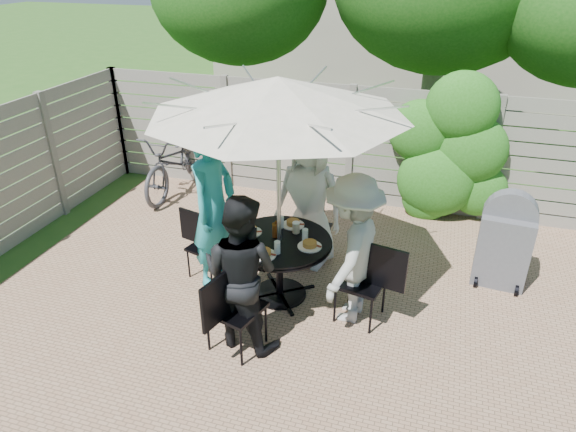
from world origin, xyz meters
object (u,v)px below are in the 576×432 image
(plate_front, at_px, (264,254))
(plate_right, at_px, (310,245))
(patio_table, at_px, (279,257))
(plate_left, at_px, (250,231))
(coffee_cup, at_px, (296,228))
(chair_left, at_px, (208,258))
(person_back, at_px, (309,199))
(glass_front, at_px, (277,247))
(person_right, at_px, (352,250))
(glass_back, at_px, (281,222))
(umbrella, at_px, (278,96))
(plate_back, at_px, (293,223))
(bbq_grill, at_px, (504,242))
(chair_right, at_px, (361,297))
(person_left, at_px, (213,208))
(syrup_jug, at_px, (276,230))
(glass_right, at_px, (305,235))
(chair_front, at_px, (236,324))
(glass_left, at_px, (254,233))
(chair_back, at_px, (313,239))
(person_front, at_px, (241,273))
(bicycle, at_px, (177,161))

(plate_front, xyz_separation_m, plate_right, (0.41, 0.31, 0.00))
(plate_front, bearing_deg, patio_table, 81.83)
(plate_left, relative_size, coffee_cup, 2.17)
(plate_left, bearing_deg, chair_left, 171.67)
(person_back, xyz_separation_m, glass_front, (-0.05, -1.09, -0.07))
(person_back, bearing_deg, person_right, -45.00)
(plate_left, bearing_deg, glass_back, 37.33)
(umbrella, bearing_deg, plate_back, 81.83)
(plate_right, bearing_deg, glass_front, -142.67)
(bbq_grill, bearing_deg, chair_right, -135.31)
(chair_right, bearing_deg, person_left, 3.41)
(person_left, height_order, plate_front, person_left)
(person_left, relative_size, syrup_jug, 11.90)
(person_left, height_order, glass_right, person_left)
(person_back, height_order, syrup_jug, person_back)
(chair_front, xyz_separation_m, plate_back, (0.19, 1.31, 0.48))
(coffee_cup, bearing_deg, chair_front, -103.10)
(plate_back, distance_m, coffee_cup, 0.18)
(glass_left, xyz_separation_m, syrup_jug, (0.22, 0.12, 0.01))
(chair_back, bearing_deg, plate_front, -1.78)
(glass_left, bearing_deg, bbq_grill, 22.56)
(patio_table, distance_m, umbrella, 1.80)
(plate_back, xyz_separation_m, syrup_jug, (-0.10, -0.30, 0.06))
(person_back, height_order, plate_left, person_back)
(person_left, relative_size, glass_front, 13.60)
(plate_front, distance_m, glass_right, 0.53)
(chair_front, relative_size, chair_right, 1.02)
(person_front, relative_size, syrup_jug, 10.18)
(person_right, bearing_deg, coffee_cup, -106.77)
(person_front, xyz_separation_m, person_right, (0.94, 0.70, 0.01))
(chair_back, distance_m, bbq_grill, 2.28)
(patio_table, distance_m, chair_front, 0.99)
(chair_right, bearing_deg, chair_left, 3.36)
(person_front, distance_m, bicycle, 3.92)
(person_left, relative_size, chair_front, 1.95)
(plate_front, relative_size, glass_back, 1.86)
(person_front, relative_size, glass_left, 11.63)
(person_front, distance_m, plate_front, 0.47)
(glass_left, distance_m, syrup_jug, 0.25)
(person_front, distance_m, glass_right, 0.97)
(umbrella, height_order, person_back, umbrella)
(umbrella, xyz_separation_m, chair_right, (0.96, -0.14, -2.03))
(person_left, bearing_deg, plate_front, -113.45)
(person_front, bearing_deg, plate_back, -90.00)
(person_back, relative_size, glass_left, 12.60)
(person_left, distance_m, glass_front, 0.98)
(patio_table, distance_m, bbq_grill, 2.62)
(plate_back, bearing_deg, person_right, -31.62)
(patio_table, distance_m, chair_right, 0.99)
(person_front, distance_m, plate_left, 0.91)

